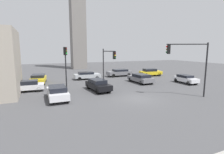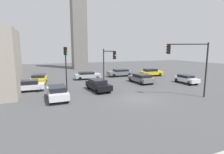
{
  "view_description": "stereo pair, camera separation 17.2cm",
  "coord_description": "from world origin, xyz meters",
  "px_view_note": "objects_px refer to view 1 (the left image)",
  "views": [
    {
      "loc": [
        -9.64,
        -15.47,
        5.18
      ],
      "look_at": [
        -1.49,
        3.44,
        1.95
      ],
      "focal_mm": 27.99,
      "sensor_mm": 36.0,
      "label": 1
    },
    {
      "loc": [
        -9.48,
        -15.54,
        5.18
      ],
      "look_at": [
        -1.49,
        3.44,
        1.95
      ],
      "focal_mm": 27.99,
      "sensor_mm": 36.0,
      "label": 2
    }
  ],
  "objects_px": {
    "car_2": "(141,78)",
    "car_4": "(186,79)",
    "car_7": "(119,72)",
    "car_3": "(150,72)",
    "car_8": "(98,85)",
    "car_5": "(27,86)",
    "car_6": "(57,92)",
    "traffic_light_1": "(108,60)",
    "car_1": "(38,79)",
    "traffic_light_2": "(66,60)",
    "car_0": "(87,75)",
    "traffic_light_0": "(188,58)"
  },
  "relations": [
    {
      "from": "traffic_light_0",
      "to": "traffic_light_2",
      "type": "bearing_deg",
      "value": -6.54
    },
    {
      "from": "car_4",
      "to": "car_5",
      "type": "distance_m",
      "value": 22.8
    },
    {
      "from": "car_1",
      "to": "car_8",
      "type": "height_order",
      "value": "car_8"
    },
    {
      "from": "car_2",
      "to": "car_7",
      "type": "height_order",
      "value": "car_2"
    },
    {
      "from": "car_6",
      "to": "car_2",
      "type": "bearing_deg",
      "value": -71.01
    },
    {
      "from": "car_3",
      "to": "car_7",
      "type": "bearing_deg",
      "value": 165.97
    },
    {
      "from": "car_1",
      "to": "car_4",
      "type": "relative_size",
      "value": 1.2
    },
    {
      "from": "car_3",
      "to": "traffic_light_2",
      "type": "bearing_deg",
      "value": -155.03
    },
    {
      "from": "car_7",
      "to": "car_6",
      "type": "bearing_deg",
      "value": 43.45
    },
    {
      "from": "car_7",
      "to": "car_8",
      "type": "relative_size",
      "value": 1.02
    },
    {
      "from": "car_0",
      "to": "car_5",
      "type": "relative_size",
      "value": 1.09
    },
    {
      "from": "traffic_light_0",
      "to": "car_1",
      "type": "distance_m",
      "value": 21.45
    },
    {
      "from": "car_4",
      "to": "car_7",
      "type": "distance_m",
      "value": 12.38
    },
    {
      "from": "traffic_light_1",
      "to": "car_4",
      "type": "relative_size",
      "value": 1.34
    },
    {
      "from": "car_1",
      "to": "car_2",
      "type": "xyz_separation_m",
      "value": [
        14.89,
        -5.81,
        0.0
      ]
    },
    {
      "from": "traffic_light_2",
      "to": "car_7",
      "type": "distance_m",
      "value": 14.26
    },
    {
      "from": "car_8",
      "to": "car_3",
      "type": "bearing_deg",
      "value": 114.53
    },
    {
      "from": "traffic_light_0",
      "to": "car_4",
      "type": "distance_m",
      "value": 9.11
    },
    {
      "from": "car_2",
      "to": "car_8",
      "type": "bearing_deg",
      "value": 105.22
    },
    {
      "from": "traffic_light_2",
      "to": "car_6",
      "type": "distance_m",
      "value": 5.36
    },
    {
      "from": "traffic_light_1",
      "to": "car_6",
      "type": "bearing_deg",
      "value": -65.92
    },
    {
      "from": "car_0",
      "to": "traffic_light_0",
      "type": "bearing_deg",
      "value": -62.92
    },
    {
      "from": "traffic_light_2",
      "to": "car_4",
      "type": "relative_size",
      "value": 1.39
    },
    {
      "from": "car_2",
      "to": "car_4",
      "type": "relative_size",
      "value": 1.2
    },
    {
      "from": "car_0",
      "to": "car_6",
      "type": "bearing_deg",
      "value": -116.41
    },
    {
      "from": "traffic_light_1",
      "to": "car_2",
      "type": "relative_size",
      "value": 1.12
    },
    {
      "from": "traffic_light_0",
      "to": "traffic_light_2",
      "type": "relative_size",
      "value": 1.08
    },
    {
      "from": "car_1",
      "to": "car_3",
      "type": "distance_m",
      "value": 20.57
    },
    {
      "from": "car_2",
      "to": "car_3",
      "type": "bearing_deg",
      "value": -48.52
    },
    {
      "from": "car_7",
      "to": "car_3",
      "type": "bearing_deg",
      "value": 160.2
    },
    {
      "from": "car_1",
      "to": "car_4",
      "type": "distance_m",
      "value": 22.9
    },
    {
      "from": "car_2",
      "to": "car_7",
      "type": "xyz_separation_m",
      "value": [
        -0.14,
        7.51,
        0.01
      ]
    },
    {
      "from": "traffic_light_1",
      "to": "car_6",
      "type": "distance_m",
      "value": 9.52
    },
    {
      "from": "car_3",
      "to": "car_8",
      "type": "bearing_deg",
      "value": -143.9
    },
    {
      "from": "traffic_light_2",
      "to": "car_0",
      "type": "relative_size",
      "value": 1.2
    },
    {
      "from": "traffic_light_2",
      "to": "car_3",
      "type": "bearing_deg",
      "value": 63.48
    },
    {
      "from": "traffic_light_2",
      "to": "car_5",
      "type": "height_order",
      "value": "traffic_light_2"
    },
    {
      "from": "traffic_light_1",
      "to": "car_3",
      "type": "xyz_separation_m",
      "value": [
        11.11,
        5.19,
        -2.96
      ]
    },
    {
      "from": "car_6",
      "to": "car_7",
      "type": "relative_size",
      "value": 0.96
    },
    {
      "from": "traffic_light_0",
      "to": "car_8",
      "type": "height_order",
      "value": "traffic_light_0"
    },
    {
      "from": "car_0",
      "to": "car_4",
      "type": "relative_size",
      "value": 1.16
    },
    {
      "from": "car_5",
      "to": "car_6",
      "type": "height_order",
      "value": "car_6"
    },
    {
      "from": "car_3",
      "to": "car_4",
      "type": "relative_size",
      "value": 1.12
    },
    {
      "from": "car_4",
      "to": "car_7",
      "type": "relative_size",
      "value": 0.83
    },
    {
      "from": "traffic_light_1",
      "to": "car_8",
      "type": "bearing_deg",
      "value": -51.42
    },
    {
      "from": "car_3",
      "to": "car_7",
      "type": "xyz_separation_m",
      "value": [
        -5.82,
        2.16,
        -0.02
      ]
    },
    {
      "from": "traffic_light_0",
      "to": "car_3",
      "type": "distance_m",
      "value": 15.74
    },
    {
      "from": "car_5",
      "to": "car_8",
      "type": "bearing_deg",
      "value": 161.75
    },
    {
      "from": "car_0",
      "to": "car_1",
      "type": "relative_size",
      "value": 0.96
    },
    {
      "from": "traffic_light_0",
      "to": "car_5",
      "type": "xyz_separation_m",
      "value": [
        -16.52,
        9.62,
        -3.58
      ]
    }
  ]
}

